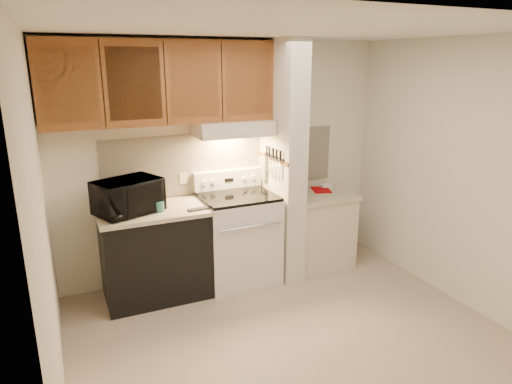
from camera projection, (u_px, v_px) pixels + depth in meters
floor at (289, 334)px, 3.95m from camera, size 3.60×3.60×0.00m
ceiling at (296, 29)px, 3.26m from camera, size 3.60×3.60×0.00m
wall_back at (225, 160)px, 4.92m from camera, size 3.60×2.50×0.02m
wall_left at (42, 229)px, 2.90m from camera, size 0.02×3.00×2.50m
wall_right at (459, 174)px, 4.31m from camera, size 0.02×3.00×2.50m
backsplash at (226, 161)px, 4.91m from camera, size 2.60×0.02×0.63m
range_body at (238, 239)px, 4.84m from camera, size 0.76×0.65×0.92m
oven_window at (250, 246)px, 4.55m from camera, size 0.50×0.01×0.30m
oven_handle at (251, 227)px, 4.45m from camera, size 0.65×0.02×0.02m
cooktop at (238, 196)px, 4.70m from camera, size 0.74×0.64×0.03m
range_backguard at (228, 179)px, 4.92m from camera, size 0.76×0.08×0.20m
range_display at (229, 180)px, 4.89m from camera, size 0.10×0.01×0.04m
range_knob_left_outer at (204, 183)px, 4.77m from camera, size 0.05×0.02×0.05m
range_knob_left_inner at (213, 182)px, 4.81m from camera, size 0.05×0.02×0.05m
range_knob_right_inner at (245, 178)px, 4.95m from camera, size 0.05×0.02×0.05m
range_knob_right_outer at (253, 177)px, 4.99m from camera, size 0.05×0.02×0.05m
dishwasher_front at (155, 255)px, 4.51m from camera, size 1.00×0.63×0.87m
left_countertop at (152, 211)px, 4.38m from camera, size 1.04×0.67×0.04m
spoon_rest at (199, 209)px, 4.35m from camera, size 0.22×0.09×0.01m
teal_jar at (160, 206)px, 4.29m from camera, size 0.11×0.11×0.10m
outlet at (183, 178)px, 4.75m from camera, size 0.08×0.01×0.12m
microwave at (128, 196)px, 4.23m from camera, size 0.69×0.59×0.32m
partition_pillar at (282, 162)px, 4.81m from camera, size 0.22×0.70×2.50m
pillar_trim at (273, 158)px, 4.75m from camera, size 0.01×0.70×0.04m
knife_strip at (274, 157)px, 4.70m from camera, size 0.02×0.42×0.04m
knife_blade_a at (280, 170)px, 4.59m from camera, size 0.01×0.03×0.16m
knife_handle_a at (281, 156)px, 4.53m from camera, size 0.02×0.02×0.10m
knife_blade_b at (276, 170)px, 4.66m from camera, size 0.01×0.04×0.18m
knife_handle_b at (277, 154)px, 4.61m from camera, size 0.02×0.02×0.10m
knife_blade_c at (273, 169)px, 4.73m from camera, size 0.01×0.04×0.20m
knife_handle_c at (273, 153)px, 4.68m from camera, size 0.02×0.02×0.10m
knife_blade_d at (269, 165)px, 4.80m from camera, size 0.01×0.04×0.16m
knife_handle_d at (269, 151)px, 4.76m from camera, size 0.02×0.02×0.10m
knife_blade_e at (266, 165)px, 4.87m from camera, size 0.01×0.04×0.18m
knife_handle_e at (267, 150)px, 4.82m from camera, size 0.02×0.02×0.10m
oven_mitt at (264, 168)px, 4.94m from camera, size 0.03×0.11×0.25m
right_cab_base at (317, 231)px, 5.23m from camera, size 0.70×0.60×0.81m
right_countertop at (318, 195)px, 5.11m from camera, size 0.74×0.64×0.04m
red_folder at (321, 190)px, 5.23m from camera, size 0.27×0.31×0.01m
white_box at (326, 186)px, 5.34m from camera, size 0.14×0.10×0.04m
range_hood at (232, 128)px, 4.62m from camera, size 0.78×0.44×0.15m
hood_lip at (240, 135)px, 4.45m from camera, size 0.78×0.04×0.06m
upper_cabinets at (161, 82)px, 4.26m from camera, size 2.18×0.33×0.77m
cab_door_a at (68, 85)px, 3.80m from camera, size 0.46×0.01×0.63m
cab_gap_a at (102, 84)px, 3.91m from camera, size 0.01×0.01×0.73m
cab_door_b at (135, 84)px, 4.02m from camera, size 0.46×0.01×0.63m
cab_gap_b at (165, 83)px, 4.12m from camera, size 0.01×0.01×0.73m
cab_door_c at (194, 83)px, 4.23m from camera, size 0.46×0.01×0.63m
cab_gap_c at (222, 82)px, 4.34m from camera, size 0.01×0.01×0.73m
cab_door_d at (248, 82)px, 4.44m from camera, size 0.46×0.01×0.63m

